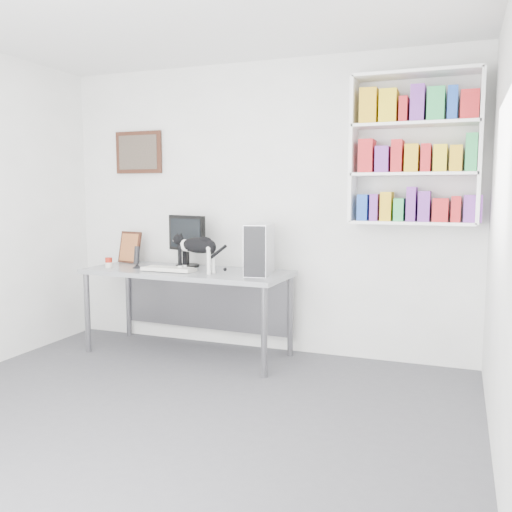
% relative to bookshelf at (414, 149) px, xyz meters
% --- Properties ---
extents(room, '(4.01, 4.01, 2.70)m').
position_rel_bookshelf_xyz_m(room, '(-1.40, -1.85, -0.50)').
color(room, '#4D4D52').
rests_on(room, ground).
extents(bookshelf, '(1.03, 0.28, 1.24)m').
position_rel_bookshelf_xyz_m(bookshelf, '(0.00, 0.00, 0.00)').
color(bookshelf, white).
rests_on(bookshelf, room).
extents(wall_art, '(0.52, 0.04, 0.42)m').
position_rel_bookshelf_xyz_m(wall_art, '(-2.70, 0.12, 0.05)').
color(wall_art, '#3E1F14').
rests_on(wall_art, room).
extents(desk, '(1.93, 0.82, 0.79)m').
position_rel_bookshelf_xyz_m(desk, '(-1.95, -0.29, -1.45)').
color(desk, gray).
rests_on(desk, room).
extents(monitor, '(0.52, 0.37, 0.50)m').
position_rel_bookshelf_xyz_m(monitor, '(-2.05, -0.09, -0.81)').
color(monitor, black).
rests_on(monitor, desk).
extents(keyboard, '(0.48, 0.18, 0.04)m').
position_rel_bookshelf_xyz_m(keyboard, '(-2.07, -0.42, -1.04)').
color(keyboard, silver).
rests_on(keyboard, desk).
extents(pc_tower, '(0.26, 0.46, 0.44)m').
position_rel_bookshelf_xyz_m(pc_tower, '(-1.25, -0.28, -0.84)').
color(pc_tower, silver).
rests_on(pc_tower, desk).
extents(speaker, '(0.11, 0.11, 0.21)m').
position_rel_bookshelf_xyz_m(speaker, '(-2.45, -0.34, -0.95)').
color(speaker, black).
rests_on(speaker, desk).
extents(leaning_print, '(0.28, 0.16, 0.33)m').
position_rel_bookshelf_xyz_m(leaning_print, '(-2.72, -0.06, -0.89)').
color(leaning_print, '#3E1F14').
rests_on(leaning_print, desk).
extents(soup_can, '(0.08, 0.08, 0.10)m').
position_rel_bookshelf_xyz_m(soup_can, '(-2.72, -0.41, -1.01)').
color(soup_can, '#A11A0D').
rests_on(soup_can, desk).
extents(cat, '(0.55, 0.26, 0.33)m').
position_rel_bookshelf_xyz_m(cat, '(-1.79, -0.41, -0.89)').
color(cat, black).
rests_on(cat, desk).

